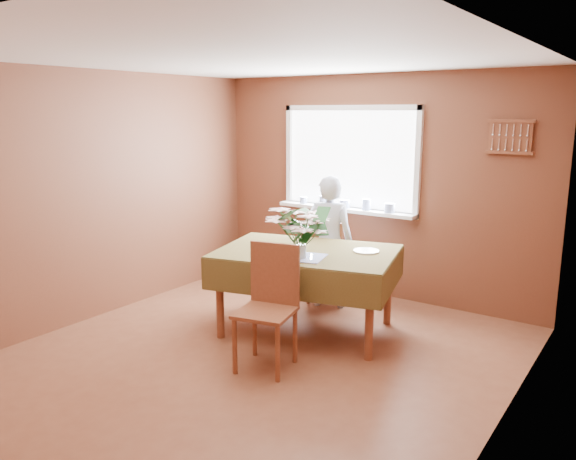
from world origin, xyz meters
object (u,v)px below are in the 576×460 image
Objects in this scene: chair_near at (270,301)px; flower_bouquet at (301,227)px; chair_far at (325,258)px; dining_table at (307,260)px; seated_woman at (329,242)px.

flower_bouquet reaches higher than chair_near.
chair_near is at bearing 83.31° from chair_far.
chair_near reaches higher than dining_table.
dining_table is at bearing 111.62° from flower_bouquet.
dining_table is 3.72× the size of flower_bouquet.
chair_far is 0.64× the size of seated_woman.
seated_woman reaches higher than chair_near.
chair_near is (0.43, -1.60, 0.05)m from chair_far.
chair_far is (-0.28, 0.81, -0.20)m from dining_table.
seated_woman is (0.09, -0.08, 0.21)m from chair_far.
seated_woman is 1.11m from flower_bouquet.
seated_woman is at bearing 90.00° from dining_table.
dining_table is 1.31× the size of seated_woman.
flower_bouquet is at bearing -82.90° from dining_table.
seated_woman is at bearing 118.84° from chair_far.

